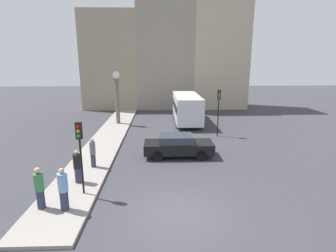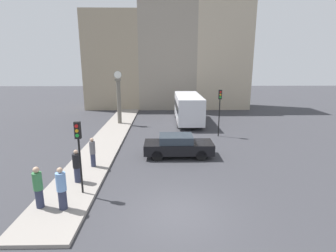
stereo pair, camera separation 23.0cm
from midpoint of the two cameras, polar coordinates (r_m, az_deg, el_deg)
ground_plane at (r=11.33m, az=1.98°, el=-18.53°), size 120.00×120.00×0.00m
sidewalk_corner at (r=22.56m, az=-12.84°, el=-2.00°), size 2.55×27.52×0.15m
building_row at (r=36.06m, az=0.04°, el=16.47°), size 21.45×5.00×17.65m
sedan_car at (r=17.19m, az=1.79°, el=-4.26°), size 4.47×1.80×1.46m
bus_distant at (r=26.81m, az=3.83°, el=4.15°), size 2.45×7.51×2.83m
traffic_light_near at (r=12.24m, az=-19.16°, el=-3.50°), size 0.26×0.24×3.38m
traffic_light_far at (r=21.86m, az=10.67°, el=4.87°), size 0.26×0.24×3.89m
street_clock at (r=26.12m, az=-11.23°, el=5.82°), size 0.76×0.51×5.11m
pedestrian_green_hoodie at (r=12.21m, az=-26.70°, el=-11.99°), size 0.37×0.37×1.80m
pedestrian_black_jacket at (r=13.98m, az=-19.52°, el=-8.34°), size 0.40×0.40×1.70m
pedestrian_grey_jacket at (r=15.70m, az=-16.47°, el=-5.57°), size 0.33×0.33×1.71m
pedestrian_blue_stripe at (r=11.70m, az=-22.38°, el=-12.62°), size 0.39×0.39×1.82m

